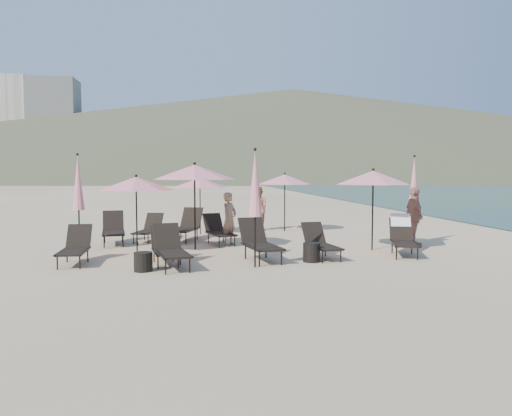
{
  "coord_description": "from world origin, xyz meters",
  "views": [
    {
      "loc": [
        -1.73,
        -11.9,
        2.18
      ],
      "look_at": [
        0.15,
        3.5,
        1.1
      ],
      "focal_mm": 35.0,
      "sensor_mm": 36.0,
      "label": 1
    }
  ],
  "objects": [
    {
      "name": "beachgoer_b",
      "position": [
        0.64,
        6.84,
        0.84
      ],
      "size": [
        0.88,
        0.98,
        1.68
      ],
      "primitive_type": "imported",
      "rotation": [
        0.0,
        0.0,
        -1.23
      ],
      "color": "#A97257",
      "rests_on": "ground"
    },
    {
      "name": "side_table_1",
      "position": [
        1.1,
        0.03,
        0.24
      ],
      "size": [
        0.43,
        0.43,
        0.47
      ],
      "primitive_type": "cylinder",
      "color": "black",
      "rests_on": "ground"
    },
    {
      "name": "umbrella_open_3",
      "position": [
        -1.56,
        5.99,
        1.85
      ],
      "size": [
        1.94,
        1.94,
        2.09
      ],
      "color": "black",
      "rests_on": "ground"
    },
    {
      "name": "umbrella_closed_1",
      "position": [
        4.96,
        2.75,
        1.91
      ],
      "size": [
        0.32,
        0.32,
        2.75
      ],
      "color": "black",
      "rests_on": "ground"
    },
    {
      "name": "umbrella_open_2",
      "position": [
        3.27,
        1.71,
        2.06
      ],
      "size": [
        2.17,
        2.17,
        2.33
      ],
      "color": "black",
      "rests_on": "ground"
    },
    {
      "name": "lounger_3",
      "position": [
        -0.15,
        0.42,
        0.48
      ],
      "size": [
        1.01,
        1.87,
        1.02
      ],
      "rotation": [
        0.0,
        0.0,
        0.2
      ],
      "color": "black",
      "rests_on": "ground"
    },
    {
      "name": "side_table_0",
      "position": [
        -2.9,
        -0.68,
        0.21
      ],
      "size": [
        0.42,
        0.42,
        0.43
      ],
      "primitive_type": "cylinder",
      "color": "black",
      "rests_on": "ground"
    },
    {
      "name": "lounger_4",
      "position": [
        1.46,
        0.53,
        0.41
      ],
      "size": [
        0.79,
        1.59,
        0.88
      ],
      "rotation": [
        0.0,
        0.0,
        0.15
      ],
      "color": "black",
      "rests_on": "ground"
    },
    {
      "name": "umbrella_closed_2",
      "position": [
        -4.93,
        2.32,
        1.91
      ],
      "size": [
        0.32,
        0.32,
        2.74
      ],
      "color": "black",
      "rests_on": "ground"
    },
    {
      "name": "beachgoer_c",
      "position": [
        4.77,
        2.27,
        0.89
      ],
      "size": [
        0.46,
        1.05,
        1.78
      ],
      "primitive_type": "imported",
      "rotation": [
        0.0,
        0.0,
        1.55
      ],
      "color": "#A97060",
      "rests_on": "ground"
    },
    {
      "name": "lounger_2",
      "position": [
        -2.48,
        0.28,
        0.4
      ],
      "size": [
        0.82,
        1.56,
        0.85
      ],
      "rotation": [
        0.0,
        0.0,
        0.18
      ],
      "color": "black",
      "rests_on": "ground"
    },
    {
      "name": "lounger_9",
      "position": [
        -1.03,
        3.45,
        0.42
      ],
      "size": [
        1.04,
        1.68,
        0.91
      ],
      "rotation": [
        0.0,
        0.0,
        0.3
      ],
      "color": "black",
      "rests_on": "ground"
    },
    {
      "name": "ground",
      "position": [
        0.0,
        0.0,
        0.0
      ],
      "size": [
        800.0,
        800.0,
        0.0
      ],
      "primitive_type": "plane",
      "color": "#D6BA8C",
      "rests_on": "ground"
    },
    {
      "name": "lounger_7",
      "position": [
        -3.23,
        4.35,
        0.41
      ],
      "size": [
        0.94,
        1.61,
        0.87
      ],
      "rotation": [
        0.0,
        0.0,
        -0.26
      ],
      "color": "black",
      "rests_on": "ground"
    },
    {
      "name": "umbrella_closed_0",
      "position": [
        -0.37,
        -0.53,
        1.93
      ],
      "size": [
        0.32,
        0.32,
        2.77
      ],
      "color": "black",
      "rests_on": "ground"
    },
    {
      "name": "lounger_8",
      "position": [
        -2.04,
        4.38,
        0.48
      ],
      "size": [
        1.2,
        1.91,
        1.03
      ],
      "rotation": [
        0.0,
        0.0,
        -0.32
      ],
      "color": "black",
      "rests_on": "ground"
    },
    {
      "name": "umbrella_open_1",
      "position": [
        -1.75,
        2.37,
        2.21
      ],
      "size": [
        2.33,
        2.33,
        2.5
      ],
      "color": "black",
      "rests_on": "ground"
    },
    {
      "name": "beachgoer_a",
      "position": [
        -0.71,
        3.12,
        0.8
      ],
      "size": [
        0.66,
        0.7,
        1.61
      ],
      "primitive_type": "imported",
      "rotation": [
        0.0,
        0.0,
        0.91
      ],
      "color": "#9D7455",
      "rests_on": "ground"
    },
    {
      "name": "lounger_1",
      "position": [
        -2.3,
        -0.29,
        0.45
      ],
      "size": [
        1.0,
        1.78,
        0.97
      ],
      "rotation": [
        0.0,
        0.0,
        0.23
      ],
      "color": "black",
      "rests_on": "ground"
    },
    {
      "name": "volcanic_headland",
      "position": [
        71.37,
        302.62,
        26.49
      ],
      "size": [
        690.0,
        690.0,
        55.0
      ],
      "color": "brown",
      "rests_on": "ground"
    },
    {
      "name": "umbrella_open_4",
      "position": [
        1.6,
        6.5,
        1.95
      ],
      "size": [
        2.05,
        2.05,
        2.21
      ],
      "color": "black",
      "rests_on": "ground"
    },
    {
      "name": "lounger_0",
      "position": [
        -4.62,
        0.46,
        0.42
      ],
      "size": [
        0.64,
        1.58,
        0.9
      ],
      "rotation": [
        0.0,
        0.0,
        0.03
      ],
      "color": "black",
      "rests_on": "ground"
    },
    {
      "name": "umbrella_open_0",
      "position": [
        -3.33,
        1.96,
        1.9
      ],
      "size": [
        2.0,
        2.0,
        2.15
      ],
      "color": "black",
      "rests_on": "ground"
    },
    {
      "name": "lounger_6",
      "position": [
        -4.26,
        3.88,
        0.46
      ],
      "size": [
        0.91,
        1.79,
        0.98
      ],
      "rotation": [
        0.0,
        0.0,
        0.16
      ],
      "color": "black",
      "rests_on": "ground"
    },
    {
      "name": "lounger_5",
      "position": [
        3.79,
        0.81,
        0.51
      ],
      "size": [
        1.06,
        1.8,
        1.06
      ],
      "rotation": [
        0.0,
        0.0,
        -0.28
      ],
      "color": "black",
      "rests_on": "ground"
    },
    {
      "name": "hotel_skyline",
      "position": [
        -93.62,
        271.21,
        24.18
      ],
      "size": [
        109.0,
        82.0,
        55.0
      ],
      "color": "beige",
      "rests_on": "ground"
    }
  ]
}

